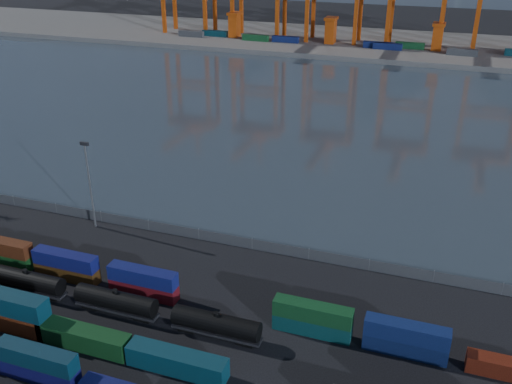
% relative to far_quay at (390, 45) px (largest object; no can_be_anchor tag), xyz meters
% --- Properties ---
extents(ground, '(700.00, 700.00, 0.00)m').
position_rel_far_quay_xyz_m(ground, '(0.00, -210.00, -1.00)').
color(ground, black).
rests_on(ground, ground).
extents(harbor_water, '(700.00, 700.00, 0.00)m').
position_rel_far_quay_xyz_m(harbor_water, '(0.00, -105.00, -0.99)').
color(harbor_water, '#303C46').
rests_on(harbor_water, ground).
extents(far_quay, '(700.00, 70.00, 2.00)m').
position_rel_far_quay_xyz_m(far_quay, '(0.00, 0.00, 0.00)').
color(far_quay, '#514F4C').
rests_on(far_quay, ground).
extents(container_row_mid, '(143.17, 2.68, 5.71)m').
position_rel_far_quay_xyz_m(container_row_mid, '(1.45, -212.62, 1.45)').
color(container_row_mid, '#3D3F42').
rests_on(container_row_mid, ground).
extents(container_row_north, '(140.34, 2.20, 4.69)m').
position_rel_far_quay_xyz_m(container_row_north, '(-10.42, -199.95, 0.95)').
color(container_row_north, navy).
rests_on(container_row_north, ground).
extents(waterfront_fence, '(160.12, 0.12, 2.20)m').
position_rel_far_quay_xyz_m(waterfront_fence, '(-0.00, -182.00, 0.00)').
color(waterfront_fence, '#595B5E').
rests_on(waterfront_fence, ground).
extents(yard_light_mast, '(1.60, 0.40, 16.60)m').
position_rel_far_quay_xyz_m(yard_light_mast, '(-30.00, -184.00, 8.30)').
color(yard_light_mast, slate).
rests_on(yard_light_mast, ground).
extents(quay_containers, '(172.58, 10.99, 2.60)m').
position_rel_far_quay_xyz_m(quay_containers, '(-11.00, -14.54, 2.30)').
color(quay_containers, navy).
rests_on(quay_containers, far_quay).
extents(straddle_carriers, '(140.00, 7.00, 11.10)m').
position_rel_far_quay_xyz_m(straddle_carriers, '(-2.50, -10.00, 6.82)').
color(straddle_carriers, '#CB4A0E').
rests_on(straddle_carriers, far_quay).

